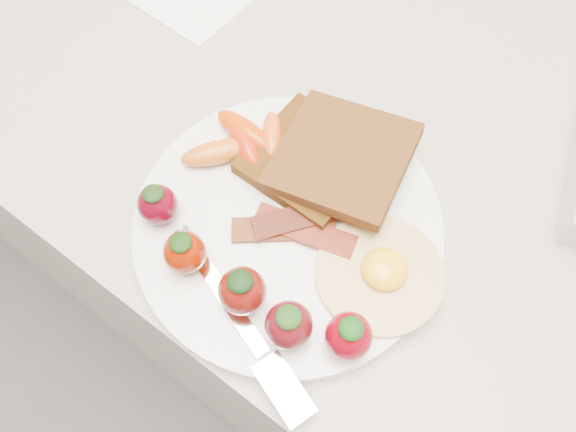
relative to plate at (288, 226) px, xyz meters
The scene contains 9 objects.
counter 0.49m from the plate, 91.71° to the left, with size 2.00×0.60×0.90m, color gray.
plate is the anchor object (origin of this frame).
toast_lower 0.06m from the plate, 108.02° to the left, with size 0.10×0.10×0.01m, color #3A2304.
toast_upper 0.08m from the plate, 84.23° to the left, with size 0.11×0.11×0.01m, color #3B2409.
fried_egg 0.09m from the plate, ahead, with size 0.13×0.13×0.02m.
bacon_strips 0.02m from the plate, ahead, with size 0.10×0.10×0.01m.
baby_carrots 0.09m from the plate, 155.69° to the left, with size 0.08×0.10×0.02m.
strawberries 0.08m from the plate, 79.95° to the right, with size 0.23×0.06×0.05m.
fork 0.10m from the plate, 71.38° to the right, with size 0.18×0.08×0.00m.
Camera 1 is at (0.13, 1.36, 1.35)m, focal length 35.00 mm.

